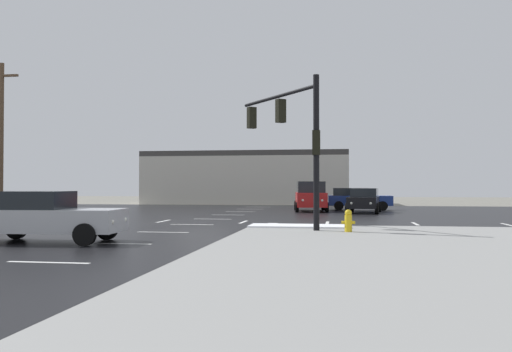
% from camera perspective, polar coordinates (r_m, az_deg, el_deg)
% --- Properties ---
extents(ground_plane, '(120.00, 120.00, 0.00)m').
position_cam_1_polar(ground_plane, '(26.21, -5.67, -4.91)').
color(ground_plane, slate).
extents(road_asphalt, '(44.00, 44.00, 0.02)m').
position_cam_1_polar(road_asphalt, '(26.21, -5.67, -4.88)').
color(road_asphalt, black).
rests_on(road_asphalt, ground_plane).
extents(snow_strip_curbside, '(4.00, 1.60, 0.06)m').
position_cam_1_polar(snow_strip_curbside, '(21.44, 4.70, -5.32)').
color(snow_strip_curbside, white).
rests_on(snow_strip_curbside, sidewalk_corner).
extents(lane_markings, '(36.15, 36.15, 0.01)m').
position_cam_1_polar(lane_markings, '(24.59, -3.74, -5.11)').
color(lane_markings, silver).
rests_on(lane_markings, road_asphalt).
extents(traffic_signal_mast, '(3.58, 4.62, 5.70)m').
position_cam_1_polar(traffic_signal_mast, '(21.05, 3.95, 5.01)').
color(traffic_signal_mast, black).
rests_on(traffic_signal_mast, sidewalk_corner).
extents(fire_hydrant, '(0.48, 0.26, 0.79)m').
position_cam_1_polar(fire_hydrant, '(19.24, 9.81, -4.70)').
color(fire_hydrant, gold).
rests_on(fire_hydrant, sidewalk_corner).
extents(strip_building_background, '(19.49, 8.00, 5.03)m').
position_cam_1_polar(strip_building_background, '(52.75, -0.84, -0.23)').
color(strip_building_background, beige).
rests_on(strip_building_background, ground_plane).
extents(sedan_black, '(2.45, 4.68, 1.58)m').
position_cam_1_polar(sedan_black, '(35.50, 11.43, -2.50)').
color(sedan_black, black).
rests_on(sedan_black, road_asphalt).
extents(sedan_silver, '(4.63, 2.27, 1.58)m').
position_cam_1_polar(sedan_silver, '(17.86, -21.75, -3.91)').
color(sedan_silver, '#B7BABF').
rests_on(sedan_silver, road_asphalt).
extents(suv_red, '(2.57, 4.98, 2.03)m').
position_cam_1_polar(suv_red, '(36.98, 5.83, -2.09)').
color(suv_red, '#B21919').
rests_on(suv_red, road_asphalt).
extents(sedan_blue, '(4.58, 2.12, 1.58)m').
position_cam_1_polar(sedan_blue, '(39.21, 10.75, -2.36)').
color(sedan_blue, navy).
rests_on(sedan_blue, road_asphalt).
extents(utility_pole_far, '(2.20, 0.28, 9.47)m').
position_cam_1_polar(utility_pole_far, '(37.15, -25.51, 3.97)').
color(utility_pole_far, brown).
rests_on(utility_pole_far, ground_plane).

